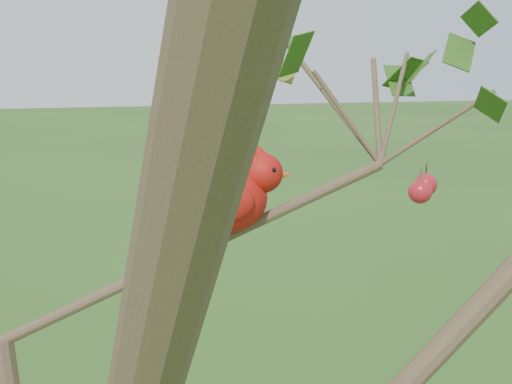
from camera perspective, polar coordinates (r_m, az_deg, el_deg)
The scene contains 2 objects.
crabapple_tree at distance 0.88m, azimuth -18.15°, elevation -4.90°, with size 2.35×2.05×2.95m.
cardinal at distance 1.00m, azimuth -2.41°, elevation -0.29°, with size 0.23×0.13×0.16m.
Camera 1 is at (0.04, -0.88, 2.35)m, focal length 45.00 mm.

